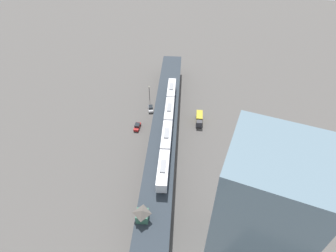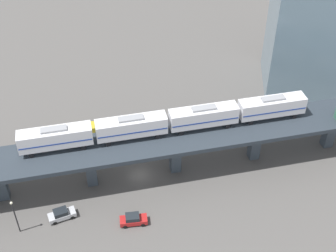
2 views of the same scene
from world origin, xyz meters
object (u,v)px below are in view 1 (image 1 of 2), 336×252
object	(u,v)px
delivery_truck	(199,119)
office_tower	(258,216)
subway_train	(168,124)
street_lamp	(149,92)
street_car_silver	(151,108)
signal_hut	(142,215)
street_car_red	(137,126)

from	to	relation	value
delivery_truck	office_tower	xyz separation A→B (m)	(-23.90, 43.30, 16.24)
delivery_truck	office_tower	size ratio (longest dim) A/B	0.21
subway_train	street_lamp	xyz separation A→B (m)	(17.31, -21.99, -6.20)
street_car_silver	delivery_truck	bearing A→B (deg)	-179.39
signal_hut	street_car_red	bearing A→B (deg)	-60.12
street_car_red	office_tower	world-z (taller)	office_tower
subway_train	street_car_silver	size ratio (longest dim) A/B	10.20
subway_train	street_car_silver	world-z (taller)	subway_train
street_car_red	delivery_truck	distance (m)	23.35
street_car_red	delivery_truck	size ratio (longest dim) A/B	0.62
signal_hut	office_tower	xyz separation A→B (m)	(-23.60, -4.06, 8.44)
street_car_red	street_lamp	distance (m)	18.30
street_lamp	office_tower	xyz separation A→B (m)	(-47.26, 49.05, 13.89)
delivery_truck	subway_train	bearing A→B (deg)	69.56
street_car_red	street_car_silver	size ratio (longest dim) A/B	0.99
street_car_red	delivery_truck	xyz separation A→B (m)	(-20.04, -11.96, 0.82)
office_tower	signal_hut	bearing A→B (deg)	9.76
office_tower	street_car_red	bearing A→B (deg)	-35.50
street_car_red	delivery_truck	world-z (taller)	delivery_truck
delivery_truck	street_lamp	xyz separation A→B (m)	(23.36, -5.75, 2.35)
subway_train	office_tower	distance (m)	41.09
signal_hut	street_car_silver	bearing A→B (deg)	-66.60
subway_train	signal_hut	xyz separation A→B (m)	(-6.35, 31.12, -0.74)
street_lamp	street_car_red	bearing A→B (deg)	100.62
street_car_red	signal_hut	bearing A→B (deg)	119.88
street_car_red	street_lamp	xyz separation A→B (m)	(3.32, -17.71, 3.17)
delivery_truck	office_tower	bearing A→B (deg)	118.90
subway_train	delivery_truck	bearing A→B (deg)	-110.44
street_car_silver	office_tower	distance (m)	63.90
subway_train	street_lamp	world-z (taller)	subway_train
subway_train	street_car_red	xyz separation A→B (m)	(13.99, -4.28, -9.37)
subway_train	street_lamp	bearing A→B (deg)	-51.80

